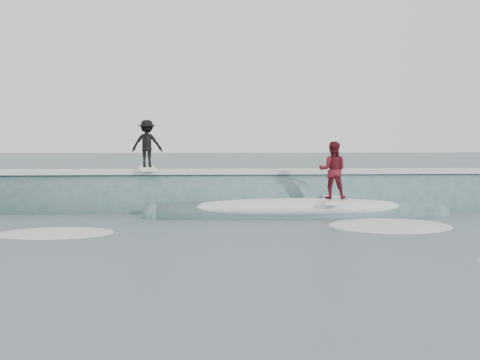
{
  "coord_description": "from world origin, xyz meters",
  "views": [
    {
      "loc": [
        -0.88,
        -14.79,
        2.51
      ],
      "look_at": [
        0.0,
        3.34,
        1.1
      ],
      "focal_mm": 40.0,
      "sensor_mm": 36.0,
      "label": 1
    }
  ],
  "objects": [
    {
      "name": "far_swells",
      "position": [
        -3.04,
        17.65,
        0.0
      ],
      "size": [
        36.3,
        8.65,
        0.8
      ],
      "color": "#375A5D",
      "rests_on": "ground"
    },
    {
      "name": "surfer_black",
      "position": [
        -3.26,
        4.34,
        2.26
      ],
      "size": [
        1.11,
        2.06,
        1.77
      ],
      "color": "white",
      "rests_on": "ground"
    },
    {
      "name": "whitewater",
      "position": [
        0.79,
        -0.98,
        0.0
      ],
      "size": [
        17.06,
        6.95,
        0.1
      ],
      "color": "silver",
      "rests_on": "ground"
    },
    {
      "name": "ground",
      "position": [
        0.0,
        0.0,
        0.0
      ],
      "size": [
        160.0,
        160.0,
        0.0
      ],
      "primitive_type": "plane",
      "color": "#3D5559",
      "rests_on": "ground"
    },
    {
      "name": "breaking_wave",
      "position": [
        0.15,
        4.16,
        0.03
      ],
      "size": [
        23.93,
        4.11,
        2.66
      ],
      "color": "#375A5D",
      "rests_on": "ground"
    },
    {
      "name": "surfer_red",
      "position": [
        2.92,
        2.14,
        1.41
      ],
      "size": [
        1.03,
        2.06,
        1.94
      ],
      "color": "silver",
      "rests_on": "ground"
    }
  ]
}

